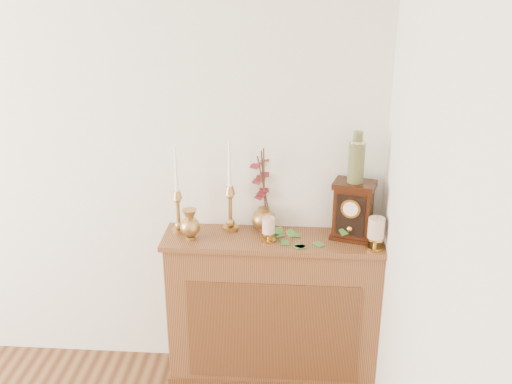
# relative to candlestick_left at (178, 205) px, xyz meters

# --- Properties ---
(console_shelf) EXTENTS (1.24, 0.34, 0.93)m
(console_shelf) POSITION_rel_candlestick_left_xyz_m (0.54, -0.03, -0.66)
(console_shelf) COLOR brown
(console_shelf) RESTS_ON ground
(candlestick_left) EXTENTS (0.08, 0.08, 0.51)m
(candlestick_left) POSITION_rel_candlestick_left_xyz_m (0.00, 0.00, 0.00)
(candlestick_left) COLOR #B38347
(candlestick_left) RESTS_ON console_shelf
(candlestick_center) EXTENTS (0.09, 0.09, 0.54)m
(candlestick_center) POSITION_rel_candlestick_left_xyz_m (0.29, 0.05, 0.01)
(candlestick_center) COLOR #B38347
(candlestick_center) RESTS_ON console_shelf
(bud_vase) EXTENTS (0.11, 0.11, 0.18)m
(bud_vase) POSITION_rel_candlestick_left_xyz_m (0.08, -0.09, -0.08)
(bud_vase) COLOR #B38347
(bud_vase) RESTS_ON console_shelf
(ginger_jar) EXTENTS (0.20, 0.22, 0.50)m
(ginger_jar) POSITION_rel_candlestick_left_xyz_m (0.46, 0.10, 0.06)
(ginger_jar) COLOR #B38347
(ginger_jar) RESTS_ON console_shelf
(pillar_candle_left) EXTENTS (0.08, 0.08, 0.15)m
(pillar_candle_left) POSITION_rel_candlestick_left_xyz_m (0.51, -0.08, -0.09)
(pillar_candle_left) COLOR #BC8E41
(pillar_candle_left) RESTS_ON console_shelf
(pillar_candle_right) EXTENTS (0.10, 0.10, 0.19)m
(pillar_candle_right) POSITION_rel_candlestick_left_xyz_m (1.08, -0.13, -0.07)
(pillar_candle_right) COLOR #BC8E41
(pillar_candle_right) RESTS_ON console_shelf
(ivy_garland) EXTENTS (0.48, 0.18, 0.09)m
(ivy_garland) POSITION_rel_candlestick_left_xyz_m (0.68, -0.07, -0.15)
(ivy_garland) COLOR #39722B
(ivy_garland) RESTS_ON console_shelf
(mantel_clock) EXTENTS (0.25, 0.21, 0.33)m
(mantel_clock) POSITION_rel_candlestick_left_xyz_m (0.97, -0.00, -0.00)
(mantel_clock) COLOR black
(mantel_clock) RESTS_ON console_shelf
(ceramic_vase) EXTENTS (0.09, 0.09, 0.28)m
(ceramic_vase) POSITION_rel_candlestick_left_xyz_m (0.97, -0.00, 0.29)
(ceramic_vase) COLOR #172E23
(ceramic_vase) RESTS_ON mantel_clock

